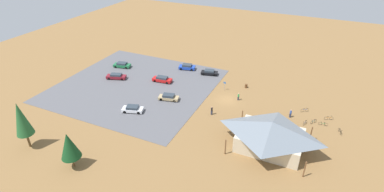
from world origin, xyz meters
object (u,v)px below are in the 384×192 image
Objects in this scene: bike_pavilion at (271,133)px; car_tan_near_entry at (169,97)px; car_white_inner_stall at (133,109)px; bicycle_black_yard_center at (340,131)px; bicycle_silver_mid_cluster at (305,123)px; bicycle_white_lone_east at (250,118)px; pine_west at (69,146)px; trash_bin at (246,86)px; visitor_at_bikes at (212,110)px; bicycle_green_edge_south at (323,124)px; bicycle_orange_yard_right at (329,118)px; car_blue_front_row at (187,67)px; bicycle_blue_by_bin at (305,110)px; car_maroon_mid_lot at (116,76)px; pine_far_east at (21,119)px; lot_sign at (225,85)px; car_red_aisle_side at (162,79)px; car_black_second_row at (209,72)px; bicycle_teal_near_porch at (314,121)px; visitor_by_pavilion at (238,96)px; visitor_near_lot at (291,113)px.

bike_pavilion is 2.75× the size of car_tan_near_entry.
bike_pavilion is at bearing -179.12° from car_white_inner_stall.
bicycle_black_yard_center is 6.18m from bicycle_silver_mid_cluster.
pine_west is at bearing 48.26° from bicycle_white_lone_east.
visitor_at_bikes is (3.19, 14.11, 0.54)m from trash_bin.
car_tan_near_entry is (31.42, 3.91, 0.37)m from bicycle_green_edge_south.
bicycle_orange_yard_right is 4.29m from bicycle_black_yard_center.
bicycle_blue_by_bin is at bearing 164.49° from car_blue_front_row.
car_tan_near_entry is 10.78m from visitor_at_bikes.
pine_far_east is at bearing 95.32° from car_maroon_mid_lot.
car_blue_front_row is (12.78, -6.68, -0.65)m from lot_sign.
lot_sign is 36.51m from pine_west.
car_blue_front_row is 0.93× the size of car_red_aisle_side.
pine_far_east is at bearing 74.38° from car_red_aisle_side.
car_tan_near_entry is at bearing 5.78° from bicycle_silver_mid_cluster.
pine_far_east is 1.73× the size of car_maroon_mid_lot.
bicycle_blue_by_bin is 0.33× the size of car_black_second_row.
pine_west reaches higher than bicycle_teal_near_porch.
car_tan_near_entry is 17.16m from car_maroon_mid_lot.
car_blue_front_row is (-0.53, -40.56, -3.42)m from pine_west.
visitor_by_pavilion is (-10.47, 9.19, 0.19)m from car_black_second_row.
bicycle_white_lone_east is 35.15m from car_maroon_mid_lot.
pine_far_east reaches higher than bicycle_blue_by_bin.
car_maroon_mid_lot is at bearing 30.62° from car_black_second_row.
trash_bin is at bearing 168.64° from car_blue_front_row.
car_tan_near_entry is (18.20, 0.10, 0.33)m from bicycle_white_lone_east.
visitor_near_lot reaches higher than car_blue_front_row.
bicycle_silver_mid_cluster is 0.33× the size of car_tan_near_entry.
car_white_inner_stall reaches higher than bicycle_orange_yard_right.
trash_bin is at bearing -36.78° from visitor_near_lot.
car_red_aisle_side is at bearing -0.89° from bicycle_orange_yard_right.
visitor_by_pavilion reaches higher than bicycle_orange_yard_right.
car_blue_front_row reaches higher than trash_bin.
bicycle_orange_yard_right is at bearing -168.83° from car_tan_near_entry.
car_red_aisle_side is at bearing 16.31° from trash_bin.
visitor_at_bikes is at bearing 128.35° from car_blue_front_row.
pine_west reaches higher than car_white_inner_stall.
bike_pavilion is 2.53× the size of car_maroon_mid_lot.
bicycle_blue_by_bin reaches higher than bicycle_teal_near_porch.
visitor_near_lot is (-39.47, -28.05, -4.81)m from pine_far_east.
visitor_by_pavilion reaches higher than bicycle_blue_by_bin.
visitor_at_bikes is at bearing -137.94° from pine_far_east.
car_white_inner_stall is (-9.82, -16.62, -5.03)m from pine_far_east.
bicycle_blue_by_bin is at bearing -152.19° from visitor_at_bikes.
car_white_inner_stall is (38.81, 9.94, 0.35)m from bicycle_black_yard_center.
car_white_inner_stall reaches higher than bicycle_silver_mid_cluster.
visitor_by_pavilion is at bearing 144.53° from lot_sign.
car_red_aisle_side is 19.45m from visitor_by_pavilion.
bicycle_white_lone_east is at bearing -161.88° from car_white_inner_stall.
pine_far_east is 55.67m from bicycle_black_yard_center.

